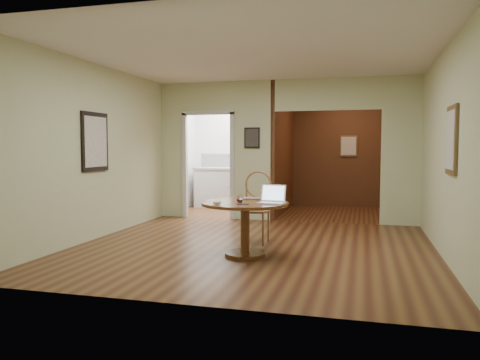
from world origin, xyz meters
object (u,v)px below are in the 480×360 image
(closed_laptop, at_px, (255,199))
(dining_table, at_px, (245,216))
(open_laptop, at_px, (272,198))
(chair, at_px, (256,203))

(closed_laptop, bearing_deg, dining_table, -116.52)
(closed_laptop, bearing_deg, open_laptop, -65.03)
(dining_table, xyz_separation_m, open_laptop, (0.36, -0.02, 0.25))
(chair, bearing_deg, open_laptop, -63.07)
(open_laptop, relative_size, closed_laptop, 1.17)
(open_laptop, bearing_deg, closed_laptop, 139.58)
(dining_table, height_order, open_laptop, open_laptop)
(open_laptop, bearing_deg, chair, 122.43)
(dining_table, height_order, chair, chair)
(dining_table, distance_m, open_laptop, 0.44)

